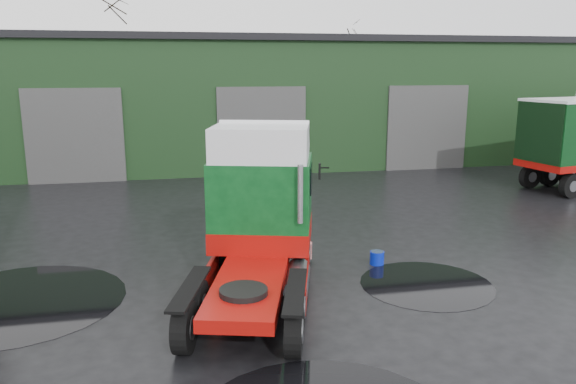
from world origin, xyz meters
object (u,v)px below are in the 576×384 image
at_px(hero_tractor, 253,221).
at_px(wash_bucket, 377,258).
at_px(tree_back_b, 333,82).
at_px(warehouse, 244,98).
at_px(tree_back_a, 109,68).

height_order(hero_tractor, wash_bucket, hero_tractor).
bearing_deg(tree_back_b, hero_tractor, -109.13).
bearing_deg(wash_bucket, tree_back_b, 75.99).
xyz_separation_m(hero_tractor, tree_back_b, (10.46, 30.16, 1.93)).
relative_size(warehouse, wash_bucket, 91.46).
bearing_deg(warehouse, tree_back_a, 128.66).
height_order(tree_back_a, tree_back_b, tree_back_a).
bearing_deg(tree_back_a, hero_tractor, -79.59).
xyz_separation_m(warehouse, hero_tractor, (-2.46, -20.16, -1.34)).
distance_m(tree_back_a, tree_back_b, 16.03).
bearing_deg(wash_bucket, hero_tractor, -151.62).
bearing_deg(warehouse, wash_bucket, -87.08).
relative_size(tree_back_a, tree_back_b, 1.27).
bearing_deg(tree_back_b, tree_back_a, 180.00).
height_order(wash_bucket, tree_back_a, tree_back_a).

